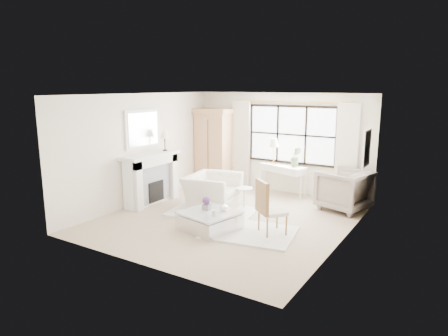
{
  "coord_description": "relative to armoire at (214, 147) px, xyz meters",
  "views": [
    {
      "loc": [
        4.37,
        -7.2,
        2.88
      ],
      "look_at": [
        -0.25,
        0.2,
        1.08
      ],
      "focal_mm": 32.0,
      "sensor_mm": 36.0,
      "label": 1
    }
  ],
  "objects": [
    {
      "name": "floor",
      "position": [
        1.96,
        -2.39,
        -1.14
      ],
      "size": [
        5.5,
        5.5,
        0.0
      ],
      "primitive_type": "plane",
      "color": "tan",
      "rests_on": "ground"
    },
    {
      "name": "ceiling",
      "position": [
        1.96,
        -2.39,
        1.56
      ],
      "size": [
        5.5,
        5.5,
        0.0
      ],
      "primitive_type": "plane",
      "rotation": [
        3.14,
        0.0,
        0.0
      ],
      "color": "white",
      "rests_on": "ground"
    },
    {
      "name": "wall_back",
      "position": [
        1.96,
        0.36,
        0.21
      ],
      "size": [
        5.0,
        0.0,
        5.0
      ],
      "primitive_type": "plane",
      "rotation": [
        1.57,
        0.0,
        0.0
      ],
      "color": "white",
      "rests_on": "ground"
    },
    {
      "name": "wall_front",
      "position": [
        1.96,
        -5.14,
        0.21
      ],
      "size": [
        5.0,
        0.0,
        5.0
      ],
      "primitive_type": "plane",
      "rotation": [
        -1.57,
        0.0,
        0.0
      ],
      "color": "beige",
      "rests_on": "ground"
    },
    {
      "name": "wall_left",
      "position": [
        -0.54,
        -2.39,
        0.21
      ],
      "size": [
        0.0,
        5.5,
        5.5
      ],
      "primitive_type": "plane",
      "rotation": [
        1.57,
        0.0,
        1.57
      ],
      "color": "silver",
      "rests_on": "ground"
    },
    {
      "name": "wall_right",
      "position": [
        4.46,
        -2.39,
        0.21
      ],
      "size": [
        0.0,
        5.5,
        5.5
      ],
      "primitive_type": "plane",
      "rotation": [
        1.57,
        0.0,
        -1.57
      ],
      "color": "beige",
      "rests_on": "ground"
    },
    {
      "name": "window_pane",
      "position": [
        2.26,
        0.34,
        0.46
      ],
      "size": [
        2.4,
        0.02,
        1.5
      ],
      "primitive_type": "cube",
      "color": "white",
      "rests_on": "wall_back"
    },
    {
      "name": "window_frame",
      "position": [
        2.26,
        0.33,
        0.46
      ],
      "size": [
        2.5,
        0.04,
        1.5
      ],
      "primitive_type": null,
      "color": "black",
      "rests_on": "wall_back"
    },
    {
      "name": "curtain_rod",
      "position": [
        2.26,
        0.28,
        1.33
      ],
      "size": [
        3.3,
        0.04,
        0.04
      ],
      "primitive_type": "cylinder",
      "rotation": [
        0.0,
        1.57,
        0.0
      ],
      "color": "#BC9241",
      "rests_on": "wall_back"
    },
    {
      "name": "curtain_left",
      "position": [
        0.76,
        0.26,
        0.1
      ],
      "size": [
        0.55,
        0.1,
        2.47
      ],
      "primitive_type": "cube",
      "color": "beige",
      "rests_on": "ground"
    },
    {
      "name": "curtain_right",
      "position": [
        3.76,
        0.26,
        0.1
      ],
      "size": [
        0.55,
        0.1,
        2.47
      ],
      "primitive_type": "cube",
      "color": "white",
      "rests_on": "ground"
    },
    {
      "name": "fireplace",
      "position": [
        -0.31,
        -2.39,
        -0.49
      ],
      "size": [
        0.58,
        1.66,
        1.26
      ],
      "color": "white",
      "rests_on": "ground"
    },
    {
      "name": "mirror_frame",
      "position": [
        -0.51,
        -2.39,
        0.7
      ],
      "size": [
        0.05,
        1.15,
        0.95
      ],
      "primitive_type": "cube",
      "color": "white",
      "rests_on": "wall_left"
    },
    {
      "name": "mirror_glass",
      "position": [
        -0.48,
        -2.39,
        0.7
      ],
      "size": [
        0.02,
        1.0,
        0.8
      ],
      "primitive_type": "cube",
      "color": "silver",
      "rests_on": "wall_left"
    },
    {
      "name": "art_frame",
      "position": [
        4.43,
        -0.69,
        0.41
      ],
      "size": [
        0.04,
        0.62,
        0.82
      ],
      "primitive_type": "cube",
      "color": "white",
      "rests_on": "wall_right"
    },
    {
      "name": "art_canvas",
      "position": [
        4.41,
        -0.69,
        0.41
      ],
      "size": [
        0.01,
        0.52,
        0.72
      ],
      "primitive_type": "cube",
      "color": "beige",
      "rests_on": "wall_right"
    },
    {
      "name": "mantel_lamp",
      "position": [
        -0.22,
        -1.91,
        0.51
      ],
      "size": [
        0.22,
        0.22,
        0.51
      ],
      "color": "black",
      "rests_on": "fireplace"
    },
    {
      "name": "armoire",
      "position": [
        0.0,
        0.0,
        0.0
      ],
      "size": [
        1.14,
        0.73,
        2.24
      ],
      "rotation": [
        0.0,
        0.0,
        -0.03
      ],
      "color": "tan",
      "rests_on": "floor"
    },
    {
      "name": "console_table",
      "position": [
        2.13,
        0.11,
        -0.74
      ],
      "size": [
        1.37,
        0.8,
        0.8
      ],
      "rotation": [
        0.0,
        0.0,
        -0.29
      ],
      "color": "white",
      "rests_on": "floor"
    },
    {
      "name": "console_lamp",
      "position": [
        1.85,
        0.12,
        0.22
      ],
      "size": [
        0.28,
        0.28,
        0.69
      ],
      "color": "#B3833E",
      "rests_on": "console_table"
    },
    {
      "name": "orchid_plant",
      "position": [
        2.5,
        0.1,
        -0.08
      ],
      "size": [
        0.35,
        0.32,
        0.53
      ],
      "primitive_type": "imported",
      "rotation": [
        0.0,
        0.0,
        0.37
      ],
      "color": "#516744",
      "rests_on": "console_table"
    },
    {
      "name": "side_table",
      "position": [
        1.89,
        -1.55,
        -0.81
      ],
      "size": [
        0.4,
        0.4,
        0.51
      ],
      "color": "white",
      "rests_on": "floor"
    },
    {
      "name": "rug_left",
      "position": [
        1.42,
        -2.23,
        -1.12
      ],
      "size": [
        2.1,
        1.65,
        0.03
      ],
      "primitive_type": "cube",
      "rotation": [
        0.0,
        0.0,
        0.18
      ],
      "color": "white",
      "rests_on": "floor"
    },
    {
      "name": "rug_right",
      "position": [
        2.79,
        -2.95,
        -1.12
      ],
      "size": [
        1.96,
        1.61,
        0.03
      ],
      "primitive_type": "cube",
      "rotation": [
        0.0,
        0.0,
        0.18
      ],
      "color": "white",
      "rests_on": "floor"
    },
    {
      "name": "club_armchair",
      "position": [
        1.25,
        -1.96,
        -0.73
      ],
      "size": [
        1.28,
        1.41,
        0.82
      ],
      "primitive_type": "imported",
      "rotation": [
        0.0,
        0.0,
        1.72
      ],
      "color": "silver",
      "rests_on": "floor"
    },
    {
      "name": "wingback_chair",
      "position": [
        3.94,
        -0.42,
        -0.66
      ],
      "size": [
        1.3,
        1.28,
        0.96
      ],
      "primitive_type": "imported",
      "rotation": [
        0.0,
        0.0,
        -1.86
      ],
      "color": "gray",
      "rests_on": "floor"
    },
    {
      "name": "french_chair",
      "position": [
        3.17,
        -2.78,
        -0.83
      ],
      "size": [
        0.68,
        0.68,
        1.08
      ],
      "rotation": [
        0.0,
        0.0,
        2.44
      ],
      "color": "#9D7241",
      "rests_on": "floor"
    },
    {
      "name": "coffee_table",
      "position": [
        1.99,
        -3.18,
        -0.96
      ],
      "size": [
        1.19,
        1.19,
        0.38
      ],
      "rotation": [
        0.0,
        0.0,
        -0.21
      ],
      "color": "silver",
      "rests_on": "floor"
    },
    {
      "name": "planter_box",
      "position": [
        1.87,
        -3.11,
        -0.7
      ],
      "size": [
        0.17,
        0.17,
        0.11
      ],
      "primitive_type": "cube",
      "rotation": [
        0.0,
        0.0,
        0.17
      ],
      "color": "slate",
      "rests_on": "coffee_table"
    },
    {
      "name": "planter_flowers",
      "position": [
        1.87,
        -3.11,
        -0.57
      ],
      "size": [
        0.16,
        0.16,
        0.16
      ],
      "primitive_type": "sphere",
      "color": "#562A6A",
      "rests_on": "planter_box"
    },
    {
      "name": "pillar_candle",
      "position": [
        2.22,
        -3.39,
        -0.7
      ],
      "size": [
        0.09,
        0.09,
        0.12
      ],
      "primitive_type": "cylinder",
      "color": "beige",
      "rests_on": "coffee_table"
    },
    {
      "name": "coffee_vase",
      "position": [
        2.21,
        -2.98,
        -0.67
      ],
      "size": [
        0.2,
        0.2,
        0.17
      ],
      "primitive_type": "imported",
      "rotation": [
        0.0,
        0.0,
        -0.29
      ],
      "color": "silver",
      "rests_on": "coffee_table"
    }
  ]
}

